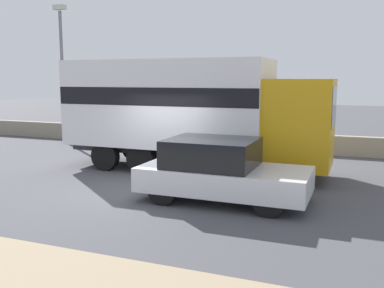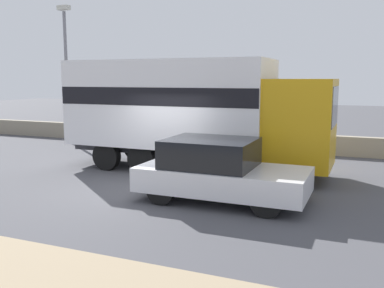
# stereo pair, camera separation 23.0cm
# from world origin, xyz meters

# --- Properties ---
(ground_plane) EXTENTS (80.00, 80.00, 0.00)m
(ground_plane) POSITION_xyz_m (0.00, 0.00, 0.00)
(ground_plane) COLOR #47474C
(stone_wall_backdrop) EXTENTS (60.00, 0.35, 0.75)m
(stone_wall_backdrop) POSITION_xyz_m (0.00, 7.34, 0.37)
(stone_wall_backdrop) COLOR gray
(stone_wall_backdrop) RESTS_ON ground_plane
(street_lamp) EXTENTS (0.56, 0.28, 6.07)m
(street_lamp) POSITION_xyz_m (-7.28, 6.23, 3.57)
(street_lamp) COLOR slate
(street_lamp) RESTS_ON ground_plane
(box_truck) EXTENTS (8.25, 2.38, 3.46)m
(box_truck) POSITION_xyz_m (0.19, 2.70, 2.00)
(box_truck) COLOR gold
(box_truck) RESTS_ON ground_plane
(car_hatchback) EXTENTS (3.98, 1.88, 1.48)m
(car_hatchback) POSITION_xyz_m (2.18, -0.16, 0.73)
(car_hatchback) COLOR silver
(car_hatchback) RESTS_ON ground_plane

